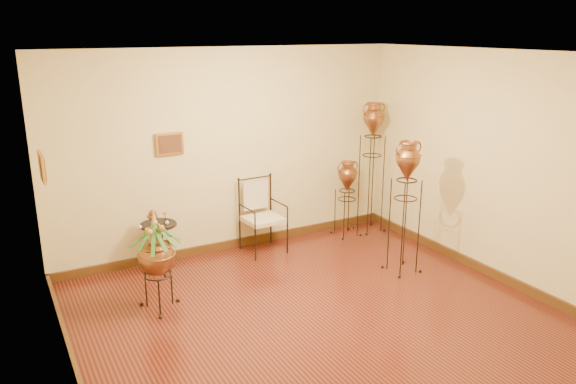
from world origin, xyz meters
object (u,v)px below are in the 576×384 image
armchair (263,216)px  amphora_tall (372,166)px  planter_urn (156,253)px  side_table (160,247)px  amphora_mid (405,206)px

armchair → amphora_tall: bearing=-2.8°
planter_urn → armchair: size_ratio=1.15×
armchair → side_table: (-1.47, 0.00, -0.17)m
amphora_tall → armchair: 1.90m
armchair → side_table: 1.48m
amphora_mid → armchair: bearing=131.8°
amphora_tall → amphora_mid: (-0.54, -1.44, -0.15)m
side_table → amphora_mid: bearing=-27.6°
amphora_tall → armchair: amphora_tall is taller
amphora_mid → planter_urn: bearing=171.0°
armchair → side_table: armchair is taller
amphora_tall → side_table: 3.37m
planter_urn → armchair: bearing=28.4°
amphora_tall → planter_urn: amphora_tall is taller
planter_urn → side_table: size_ratio=1.42×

